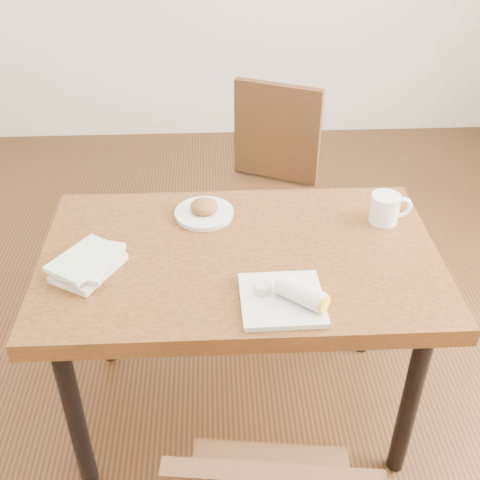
{
  "coord_description": "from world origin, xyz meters",
  "views": [
    {
      "loc": [
        -0.07,
        -1.55,
        1.9
      ],
      "look_at": [
        0.0,
        0.0,
        0.8
      ],
      "focal_mm": 45.0,
      "sensor_mm": 36.0,
      "label": 1
    }
  ],
  "objects_px": {
    "chair_far": "(268,178)",
    "table": "(240,273)",
    "book_stack": "(89,263)",
    "coffee_mug": "(386,208)",
    "plate_burrito": "(288,297)",
    "plate_scone": "(204,211)"
  },
  "relations": [
    {
      "from": "chair_far",
      "to": "book_stack",
      "type": "xyz_separation_m",
      "value": [
        -0.64,
        -0.9,
        0.23
      ]
    },
    {
      "from": "table",
      "to": "plate_burrito",
      "type": "height_order",
      "value": "plate_burrito"
    },
    {
      "from": "book_stack",
      "to": "plate_burrito",
      "type": "bearing_deg",
      "value": -17.2
    },
    {
      "from": "plate_scone",
      "to": "book_stack",
      "type": "distance_m",
      "value": 0.46
    },
    {
      "from": "table",
      "to": "chair_far",
      "type": "distance_m",
      "value": 0.86
    },
    {
      "from": "chair_far",
      "to": "plate_burrito",
      "type": "relative_size",
      "value": 3.8
    },
    {
      "from": "coffee_mug",
      "to": "book_stack",
      "type": "distance_m",
      "value": 1.0
    },
    {
      "from": "chair_far",
      "to": "table",
      "type": "bearing_deg",
      "value": -101.38
    },
    {
      "from": "chair_far",
      "to": "book_stack",
      "type": "height_order",
      "value": "chair_far"
    },
    {
      "from": "chair_far",
      "to": "plate_scone",
      "type": "distance_m",
      "value": 0.71
    },
    {
      "from": "plate_burrito",
      "to": "table",
      "type": "bearing_deg",
      "value": 116.12
    },
    {
      "from": "coffee_mug",
      "to": "book_stack",
      "type": "height_order",
      "value": "coffee_mug"
    },
    {
      "from": "table",
      "to": "coffee_mug",
      "type": "relative_size",
      "value": 8.59
    },
    {
      "from": "coffee_mug",
      "to": "book_stack",
      "type": "relative_size",
      "value": 0.58
    },
    {
      "from": "chair_far",
      "to": "plate_burrito",
      "type": "distance_m",
      "value": 1.11
    },
    {
      "from": "coffee_mug",
      "to": "table",
      "type": "bearing_deg",
      "value": -162.18
    },
    {
      "from": "coffee_mug",
      "to": "plate_burrito",
      "type": "distance_m",
      "value": 0.57
    },
    {
      "from": "chair_far",
      "to": "book_stack",
      "type": "bearing_deg",
      "value": -125.1
    },
    {
      "from": "table",
      "to": "book_stack",
      "type": "xyz_separation_m",
      "value": [
        -0.47,
        -0.07,
        0.11
      ]
    },
    {
      "from": "plate_scone",
      "to": "plate_burrito",
      "type": "bearing_deg",
      "value": -63.38
    },
    {
      "from": "chair_far",
      "to": "plate_scone",
      "type": "relative_size",
      "value": 4.61
    },
    {
      "from": "chair_far",
      "to": "plate_burrito",
      "type": "bearing_deg",
      "value": -92.29
    }
  ]
}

